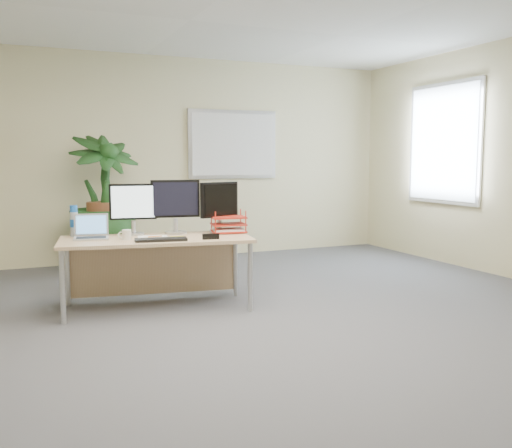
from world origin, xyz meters
name	(u,v)px	position (x,y,z in m)	size (l,w,h in m)	color
floor	(277,351)	(0.00, 0.00, 0.00)	(8.00, 8.00, 0.00)	#4D4D52
back_wall	(148,159)	(0.00, 4.00, 1.35)	(7.00, 0.04, 2.70)	beige
whiteboard	(233,144)	(1.20, 3.97, 1.55)	(1.30, 0.04, 0.95)	silver
window	(444,143)	(3.47, 2.30, 1.55)	(0.04, 1.30, 1.55)	silver
desk	(156,251)	(-0.49, 1.57, 0.52)	(1.78, 0.96, 0.65)	tan
floor_plant	(104,209)	(-0.67, 3.45, 0.75)	(0.84, 0.84, 1.50)	#163D16
monitor_left	(133,206)	(-0.65, 1.75, 0.92)	(0.43, 0.19, 0.48)	#B0B0B5
monitor_right	(175,203)	(-0.27, 1.69, 0.94)	(0.46, 0.21, 0.51)	#B0B0B5
monitor_dark	(219,204)	(0.15, 1.62, 0.93)	(0.42, 0.20, 0.48)	#B0B0B5
laptop	(91,232)	(-1.04, 1.68, 0.71)	(0.34, 0.31, 0.22)	#BCBCC1
keyboard	(161,240)	(-0.51, 1.27, 0.66)	(0.44, 0.15, 0.02)	black
coffee_mug	(126,235)	(-0.78, 1.45, 0.69)	(0.12, 0.08, 0.09)	silver
spiral_notebook	(153,237)	(-0.53, 1.49, 0.65)	(0.26, 0.20, 0.01)	white
orange_pen	(155,236)	(-0.52, 1.47, 0.66)	(0.01, 0.01, 0.13)	orange
yellow_highlighter	(177,237)	(-0.33, 1.40, 0.66)	(0.02, 0.02, 0.12)	yellow
water_bottle	(74,222)	(-1.17, 1.87, 0.79)	(0.07, 0.07, 0.29)	#ACB9CA
letter_tray	(228,226)	(0.21, 1.55, 0.72)	(0.35, 0.29, 0.15)	#B12415
stapler	(211,236)	(-0.08, 1.20, 0.67)	(0.15, 0.04, 0.05)	black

